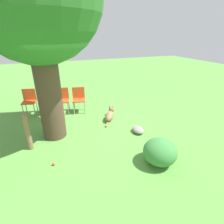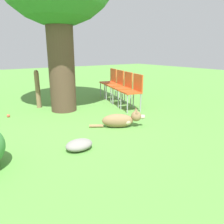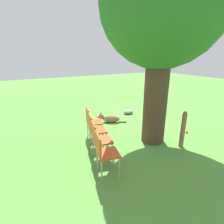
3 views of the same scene
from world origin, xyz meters
name	(u,v)px [view 3 (image 3 of 3)]	position (x,y,z in m)	size (l,w,h in m)	color
ground_plane	(140,128)	(0.00, 0.00, 0.00)	(30.00, 30.00, 0.00)	#56933D
oak_tree	(163,7)	(0.25, 0.89, 3.37)	(2.95, 2.95, 4.93)	#4C3828
dog	(109,118)	(0.69, -0.94, 0.15)	(0.96, 0.65, 0.39)	olive
fence_post	(183,129)	(-0.19, 1.52, 0.50)	(0.12, 0.12, 0.99)	#846647
red_chair_0	(92,120)	(1.69, -0.10, 0.54)	(0.50, 0.52, 0.90)	#D14C1E
red_chair_1	(95,128)	(1.83, 0.46, 0.54)	(0.50, 0.52, 0.90)	#D14C1E
red_chair_2	(99,138)	(1.97, 1.02, 0.54)	(0.50, 0.52, 0.90)	#D14C1E
red_chair_3	(104,151)	(2.12, 1.58, 0.54)	(0.50, 0.52, 0.90)	#D14C1E
tennis_ball	(187,132)	(-1.03, 1.03, 0.03)	(0.07, 0.07, 0.07)	#E54C33
garden_rock	(128,112)	(-0.46, -1.41, 0.08)	(0.42, 0.31, 0.17)	gray
low_shrub	(157,104)	(-1.80, -1.20, 0.30)	(0.74, 0.74, 0.59)	#3D843D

